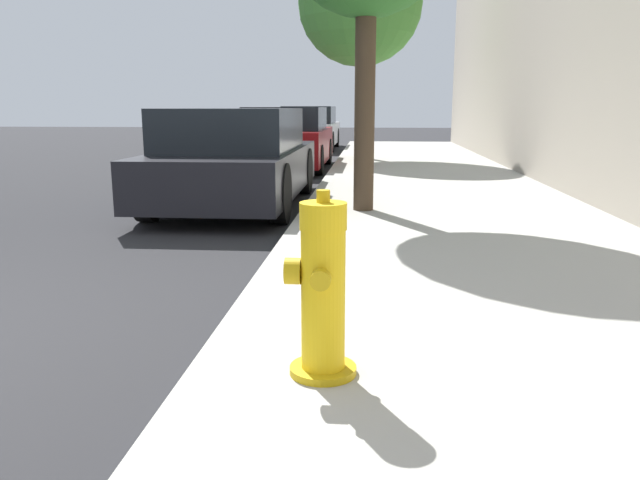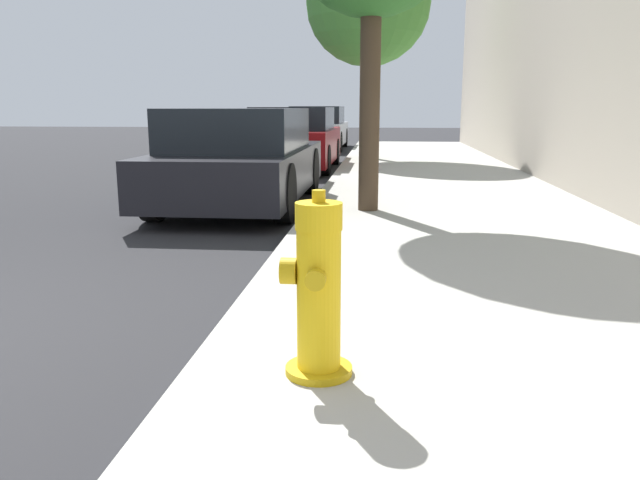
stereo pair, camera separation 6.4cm
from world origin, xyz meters
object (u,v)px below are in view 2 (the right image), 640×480
fire_hydrant (318,292)px  parked_car_far (319,129)px  parked_car_near (241,159)px  parked_car_mid (295,139)px  street_tree_far (368,3)px

fire_hydrant → parked_car_far: bearing=95.9°
parked_car_near → fire_hydrant: bearing=-73.9°
parked_car_mid → street_tree_far: (1.52, 1.63, 3.09)m
parked_car_near → street_tree_far: street_tree_far is taller
parked_car_mid → parked_car_far: size_ratio=0.89×
parked_car_far → parked_car_mid: bearing=-88.5°
fire_hydrant → parked_car_far: 17.91m
fire_hydrant → street_tree_far: size_ratio=0.17×
parked_car_far → street_tree_far: size_ratio=0.89×
parked_car_near → parked_car_mid: 5.30m
parked_car_mid → parked_car_near: bearing=-89.9°
parked_car_near → parked_car_far: size_ratio=0.95×
parked_car_near → parked_car_far: 12.01m
parked_car_far → street_tree_far: bearing=-71.5°
street_tree_far → parked_car_mid: bearing=-133.0°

